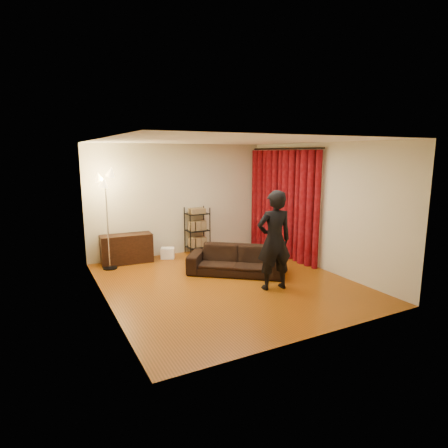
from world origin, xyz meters
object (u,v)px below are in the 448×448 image
person (274,240)px  sofa (236,260)px  floor_lamp (107,221)px  media_cabinet (127,249)px  storage_boxes (168,253)px  wire_shelf (197,230)px

person → sofa: bearing=-71.1°
person → floor_lamp: 3.61m
media_cabinet → storage_boxes: 0.98m
sofa → wire_shelf: (-0.06, 1.89, 0.29)m
media_cabinet → wire_shelf: bearing=4.9°
person → media_cabinet: person is taller
storage_boxes → wire_shelf: (0.83, 0.13, 0.45)m
sofa → media_cabinet: media_cabinet is taller
media_cabinet → wire_shelf: wire_shelf is taller
person → floor_lamp: floor_lamp is taller
storage_boxes → floor_lamp: 1.68m
sofa → storage_boxes: size_ratio=6.27×
sofa → wire_shelf: bearing=129.9°
person → wire_shelf: size_ratio=1.58×
sofa → person: (0.17, -1.08, 0.63)m
sofa → storage_boxes: (-0.89, 1.76, -0.16)m
person → media_cabinet: bearing=-45.6°
person → storage_boxes: person is taller
storage_boxes → wire_shelf: size_ratio=0.27×
wire_shelf → floor_lamp: 2.29m
wire_shelf → media_cabinet: bearing=167.4°
person → wire_shelf: bearing=-75.8°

